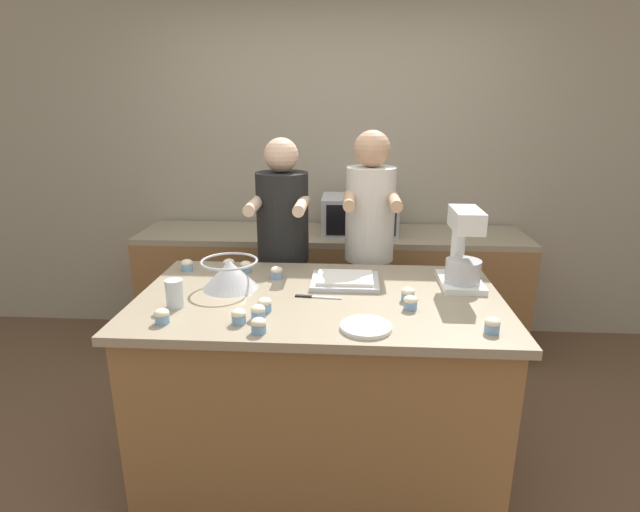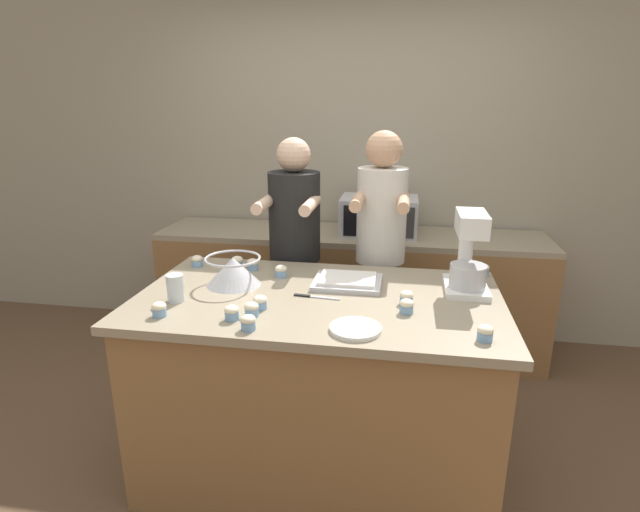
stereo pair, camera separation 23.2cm
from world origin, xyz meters
TOP-DOWN VIEW (x-y plane):
  - ground_plane at (0.00, 0.00)m, footprint 16.00×16.00m
  - back_wall at (0.00, 1.71)m, footprint 10.00×0.06m
  - island_counter at (0.00, 0.00)m, footprint 1.70×0.97m
  - back_counter at (0.00, 1.36)m, footprint 2.80×0.60m
  - person_left at (-0.26, 0.68)m, footprint 0.32×0.49m
  - person_right at (0.25, 0.68)m, footprint 0.31×0.48m
  - stand_mixer at (0.69, 0.19)m, footprint 0.20×0.30m
  - mixing_bowl at (-0.44, 0.08)m, footprint 0.28×0.28m
  - baking_tray at (0.12, 0.17)m, footprint 0.33×0.27m
  - microwave_oven at (0.20, 1.36)m, footprint 0.54×0.37m
  - drinking_glass at (-0.63, -0.17)m, footprint 0.08×0.08m
  - small_plate at (0.21, -0.34)m, footprint 0.21×0.21m
  - knife at (-0.02, -0.02)m, footprint 0.22×0.04m
  - cupcake_0 at (-0.24, -0.28)m, footprint 0.06×0.06m
  - cupcake_1 at (0.41, -0.03)m, footprint 0.06×0.06m
  - cupcake_2 at (-0.62, -0.34)m, footprint 0.06×0.06m
  - cupcake_3 at (-0.22, -0.20)m, footprint 0.06×0.06m
  - cupcake_4 at (0.70, -0.35)m, footprint 0.06×0.06m
  - cupcake_5 at (-0.73, 0.32)m, footprint 0.06×0.06m
  - cupcake_6 at (-0.41, 0.31)m, footprint 0.06×0.06m
  - cupcake_7 at (0.41, -0.13)m, footprint 0.06×0.06m
  - cupcake_8 at (-0.51, 0.34)m, footprint 0.06×0.06m
  - cupcake_9 at (-0.24, 0.23)m, footprint 0.06×0.06m
  - cupcake_10 at (0.80, 0.43)m, footprint 0.06×0.06m
  - cupcake_11 at (-0.31, -0.32)m, footprint 0.06×0.06m
  - cupcake_12 at (-0.21, -0.41)m, footprint 0.06×0.06m

SIDE VIEW (x-z plane):
  - ground_plane at x=0.00m, z-range 0.00..0.00m
  - back_counter at x=0.00m, z-range 0.00..0.90m
  - island_counter at x=0.00m, z-range 0.00..0.94m
  - person_left at x=-0.26m, z-range 0.05..1.67m
  - person_right at x=0.25m, z-range 0.06..1.72m
  - knife at x=-0.02m, z-range 0.94..0.95m
  - small_plate at x=0.21m, z-range 0.94..0.96m
  - baking_tray at x=0.12m, z-range 0.94..0.98m
  - cupcake_0 at x=-0.24m, z-range 0.94..1.00m
  - cupcake_1 at x=0.41m, z-range 0.94..1.00m
  - cupcake_2 at x=-0.62m, z-range 0.94..1.00m
  - cupcake_3 at x=-0.22m, z-range 0.94..1.00m
  - cupcake_4 at x=0.70m, z-range 0.94..1.00m
  - cupcake_5 at x=-0.73m, z-range 0.94..1.00m
  - cupcake_6 at x=-0.41m, z-range 0.94..1.00m
  - cupcake_7 at x=0.41m, z-range 0.94..1.00m
  - cupcake_8 at x=-0.51m, z-range 0.94..1.00m
  - cupcake_9 at x=-0.24m, z-range 0.94..1.00m
  - cupcake_10 at x=0.80m, z-range 0.94..1.00m
  - cupcake_11 at x=-0.31m, z-range 0.94..1.00m
  - cupcake_12 at x=-0.21m, z-range 0.94..1.00m
  - drinking_glass at x=-0.63m, z-range 0.94..1.06m
  - mixing_bowl at x=-0.44m, z-range 0.94..1.09m
  - microwave_oven at x=0.20m, z-range 0.90..1.16m
  - stand_mixer at x=0.69m, z-range 0.92..1.30m
  - back_wall at x=0.00m, z-range 0.00..2.70m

